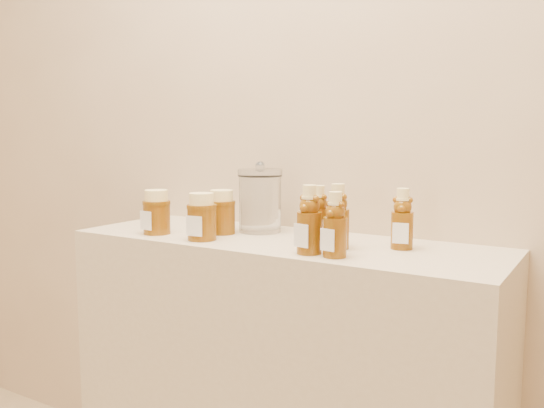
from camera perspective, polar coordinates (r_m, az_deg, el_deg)
The scene contains 11 objects.
wall_back at distance 1.73m, azimuth 4.42°, elevation 12.33°, with size 3.50×0.02×2.70m, color tan.
display_table at distance 1.72m, azimuth 0.91°, elevation -18.47°, with size 1.20×0.40×0.90m, color tan.
bear_bottle_back_left at distance 1.50m, azimuth 4.63°, elevation -0.70°, with size 0.06×0.06×0.17m, color #5C3107, non-canonical shape.
bear_bottle_back_mid at distance 1.45m, azimuth 6.52°, elevation -0.80°, with size 0.06×0.06×0.18m, color #5C3107, non-canonical shape.
bear_bottle_back_right at distance 1.47m, azimuth 12.79°, elevation -1.04°, with size 0.06×0.06×0.17m, color #5C3107, non-canonical shape.
bear_bottle_front_left at distance 1.38m, azimuth 3.72°, elevation -1.10°, with size 0.06×0.06×0.19m, color #5C3107, non-canonical shape.
bear_bottle_front_right at distance 1.35m, azimuth 6.27°, elevation -1.62°, with size 0.06×0.06×0.17m, color #5C3107, non-canonical shape.
honey_jar_left at distance 1.69m, azimuth -11.36°, elevation -0.78°, with size 0.08×0.08×0.13m, color #5C3107, non-canonical shape.
honey_jar_back at distance 1.66m, azimuth -5.00°, elevation -0.79°, with size 0.08×0.08×0.13m, color #5C3107, non-canonical shape.
honey_jar_front at distance 1.57m, azimuth -6.97°, elevation -1.24°, with size 0.08×0.08×0.13m, color #5C3107, non-canonical shape.
glass_canister at distance 1.68m, azimuth -1.19°, elevation 0.61°, with size 0.13×0.13×0.20m, color white, non-canonical shape.
Camera 1 is at (0.79, 0.21, 1.19)m, focal length 38.00 mm.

